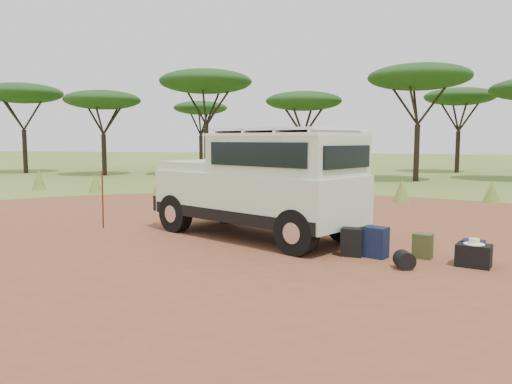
% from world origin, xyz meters
% --- Properties ---
extents(ground, '(140.00, 140.00, 0.00)m').
position_xyz_m(ground, '(0.00, 0.00, 0.00)').
color(ground, '#5E6D26').
rests_on(ground, ground).
extents(dirt_clearing, '(23.00, 23.00, 0.01)m').
position_xyz_m(dirt_clearing, '(0.00, 0.00, 0.00)').
color(dirt_clearing, brown).
rests_on(dirt_clearing, ground).
extents(grass_fringe, '(36.60, 1.60, 0.90)m').
position_xyz_m(grass_fringe, '(0.12, 8.67, 0.40)').
color(grass_fringe, '#5E6D26').
rests_on(grass_fringe, ground).
extents(acacia_treeline, '(46.70, 13.20, 6.26)m').
position_xyz_m(acacia_treeline, '(0.75, 19.81, 4.87)').
color(acacia_treeline, black).
rests_on(acacia_treeline, ground).
extents(safari_vehicle, '(5.18, 3.96, 2.38)m').
position_xyz_m(safari_vehicle, '(-0.18, 1.14, 1.15)').
color(safari_vehicle, silver).
rests_on(safari_vehicle, ground).
extents(walking_staff, '(0.33, 0.48, 1.44)m').
position_xyz_m(walking_staff, '(-4.06, 1.10, 0.72)').
color(walking_staff, brown).
rests_on(walking_staff, ground).
extents(backpack_black, '(0.41, 0.32, 0.53)m').
position_xyz_m(backpack_black, '(1.86, -0.17, 0.26)').
color(backpack_black, black).
rests_on(backpack_black, ground).
extents(backpack_navy, '(0.52, 0.46, 0.57)m').
position_xyz_m(backpack_navy, '(2.27, -0.16, 0.28)').
color(backpack_navy, '#111A36').
rests_on(backpack_navy, ground).
extents(backpack_olive, '(0.39, 0.33, 0.46)m').
position_xyz_m(backpack_olive, '(3.11, -0.02, 0.23)').
color(backpack_olive, '#3F4720').
rests_on(backpack_olive, ground).
extents(duffel_navy, '(0.43, 0.37, 0.41)m').
position_xyz_m(duffel_navy, '(3.94, -0.17, 0.21)').
color(duffel_navy, '#111A36').
rests_on(duffel_navy, ground).
extents(hard_case, '(0.64, 0.54, 0.39)m').
position_xyz_m(hard_case, '(3.91, -0.43, 0.19)').
color(hard_case, black).
rests_on(hard_case, ground).
extents(stuff_sack, '(0.38, 0.38, 0.30)m').
position_xyz_m(stuff_sack, '(2.77, -0.88, 0.15)').
color(stuff_sack, black).
rests_on(stuff_sack, ground).
extents(safari_hat, '(0.34, 0.34, 0.10)m').
position_xyz_m(safari_hat, '(3.91, -0.43, 0.42)').
color(safari_hat, '#F4E8B7').
rests_on(safari_hat, hard_case).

